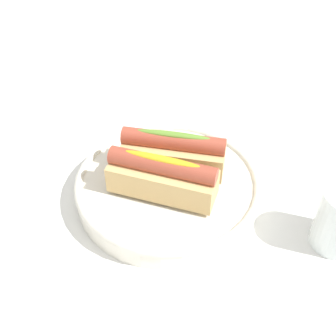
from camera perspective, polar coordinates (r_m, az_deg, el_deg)
The scene contains 4 objects.
ground_plane at distance 0.66m, azimuth -0.96°, elevation -4.65°, with size 2.40×2.40×0.00m, color white.
serving_bowl at distance 0.66m, azimuth 0.00°, elevation -2.41°, with size 0.27×0.27×0.04m.
hotdog_front at distance 0.65m, azimuth 0.68°, elevation 2.07°, with size 0.15×0.06×0.06m.
hotdog_back at distance 0.61m, azimuth -0.72°, elevation -1.11°, with size 0.15×0.06×0.06m.
Camera 1 is at (-0.13, 0.44, 0.48)m, focal length 47.52 mm.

